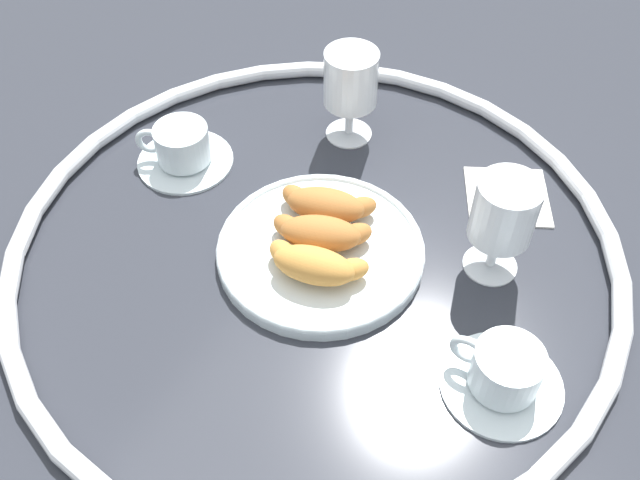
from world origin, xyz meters
TOP-DOWN VIEW (x-y plane):
  - ground_plane at (0.00, 0.00)m, footprint 2.20×2.20m
  - table_chrome_rim at (0.00, 0.00)m, footprint 0.78×0.78m
  - pastry_plate at (0.01, -0.00)m, footprint 0.26×0.26m
  - croissant_large at (0.03, -0.04)m, footprint 0.13×0.08m
  - croissant_small at (0.01, 0.00)m, footprint 0.13×0.10m
  - croissant_extra at (-0.01, 0.05)m, footprint 0.13×0.09m
  - coffee_cup_near at (0.27, -0.06)m, footprint 0.14×0.14m
  - coffee_cup_far at (-0.25, 0.05)m, footprint 0.14×0.14m
  - juice_glass_left at (0.20, 0.10)m, footprint 0.08×0.08m
  - juice_glass_right at (-0.08, 0.22)m, footprint 0.08×0.08m
  - folded_napkin at (0.17, 0.22)m, footprint 0.15×0.15m

SIDE VIEW (x-z plane):
  - ground_plane at x=0.00m, z-range 0.00..0.00m
  - folded_napkin at x=0.17m, z-range 0.00..0.01m
  - pastry_plate at x=0.01m, z-range 0.00..0.02m
  - table_chrome_rim at x=0.00m, z-range 0.00..0.02m
  - coffee_cup_near at x=0.27m, z-range 0.00..0.06m
  - coffee_cup_far at x=-0.25m, z-range 0.00..0.06m
  - croissant_large at x=0.03m, z-range 0.02..0.06m
  - croissant_small at x=0.01m, z-range 0.02..0.06m
  - croissant_extra at x=-0.01m, z-range 0.02..0.06m
  - juice_glass_left at x=0.20m, z-range 0.02..0.16m
  - juice_glass_right at x=-0.08m, z-range 0.02..0.16m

